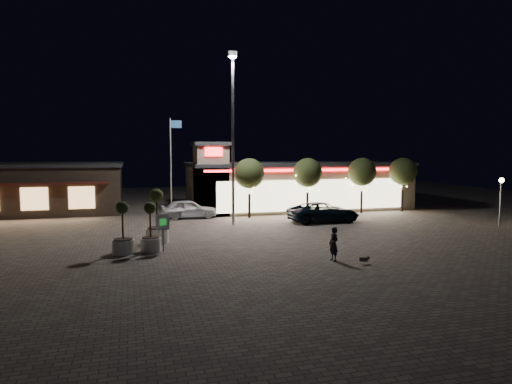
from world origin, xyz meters
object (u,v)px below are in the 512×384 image
object	(u,v)px
pickup_truck	(324,212)
planter_left	(157,226)
valet_sign	(163,225)
white_sedan	(189,209)
planter_mid	(123,238)
pedestrian	(334,244)

from	to	relation	value
pickup_truck	planter_left	distance (m)	13.44
valet_sign	white_sedan	bearing A→B (deg)	76.51
pickup_truck	planter_left	world-z (taller)	planter_left
planter_left	valet_sign	world-z (taller)	planter_left
planter_mid	pickup_truck	bearing A→B (deg)	26.15
white_sedan	pedestrian	world-z (taller)	pedestrian
pedestrian	planter_mid	world-z (taller)	planter_mid
pickup_truck	planter_left	bearing A→B (deg)	109.40
pickup_truck	white_sedan	bearing A→B (deg)	62.79
white_sedan	valet_sign	xyz separation A→B (m)	(-2.84, -11.82, 0.66)
pickup_truck	planter_mid	distance (m)	16.13
white_sedan	pickup_truck	bearing A→B (deg)	-118.63
white_sedan	valet_sign	distance (m)	12.17
valet_sign	planter_left	bearing A→B (deg)	94.39
valet_sign	planter_mid	bearing A→B (deg)	-179.75
pickup_truck	planter_left	xyz separation A→B (m)	(-12.60, -4.68, 0.22)
planter_mid	white_sedan	bearing A→B (deg)	67.51
white_sedan	pedestrian	size ratio (longest dim) A/B	2.68
planter_left	planter_mid	size ratio (longest dim) A/B	1.15
white_sedan	valet_sign	size ratio (longest dim) A/B	2.20
planter_mid	valet_sign	xyz separation A→B (m)	(2.06, 0.01, 0.57)
planter_mid	valet_sign	world-z (taller)	planter_mid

